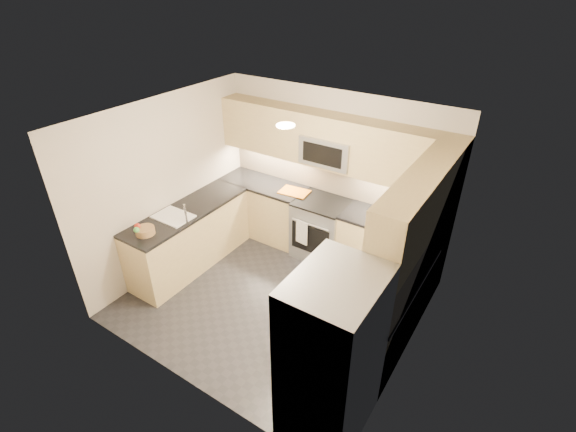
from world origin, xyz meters
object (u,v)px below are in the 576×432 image
at_px(microwave, 329,150).
at_px(utensil_bowl, 406,223).
at_px(gas_range, 321,229).
at_px(fruit_basket, 145,231).
at_px(refrigerator, 332,357).
at_px(cutting_board, 294,192).

distance_m(microwave, utensil_bowl, 1.45).
bearing_deg(gas_range, utensil_bowl, -1.79).
xyz_separation_m(gas_range, fruit_basket, (-1.49, -2.01, 0.53)).
height_order(refrigerator, cutting_board, refrigerator).
distance_m(microwave, refrigerator, 3.04).
height_order(gas_range, cutting_board, cutting_board).
height_order(microwave, utensil_bowl, microwave).
xyz_separation_m(microwave, refrigerator, (1.45, -2.55, -0.80)).
distance_m(gas_range, microwave, 1.25).
relative_size(microwave, cutting_board, 1.73).
height_order(microwave, refrigerator, microwave).
xyz_separation_m(utensil_bowl, cutting_board, (-1.77, 0.06, -0.08)).
bearing_deg(refrigerator, fruit_basket, 172.04).
distance_m(refrigerator, cutting_board, 3.13).
relative_size(microwave, utensil_bowl, 2.58).
xyz_separation_m(refrigerator, utensil_bowl, (-0.18, 2.39, 0.12)).
distance_m(microwave, cutting_board, 0.91).
bearing_deg(microwave, utensil_bowl, -7.37).
relative_size(gas_range, cutting_board, 2.07).
height_order(utensil_bowl, cutting_board, utensil_bowl).
xyz_separation_m(microwave, fruit_basket, (-1.49, -2.14, -0.72)).
bearing_deg(microwave, refrigerator, -60.38).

